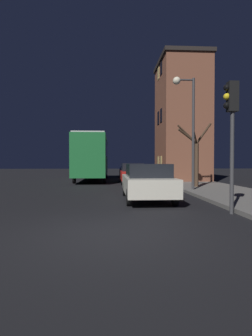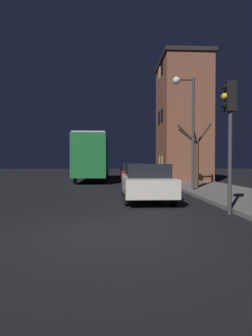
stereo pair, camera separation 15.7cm
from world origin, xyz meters
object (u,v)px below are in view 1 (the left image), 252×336
at_px(bare_tree, 196,155).
at_px(car_mid_lane, 132,173).
at_px(car_near_lane, 147,181).
at_px(car_far_lane, 128,170).
at_px(bus, 92,155).
at_px(traffic_light, 231,119).
at_px(streetlamp, 187,113).

height_order(bare_tree, car_mid_lane, bare_tree).
height_order(bare_tree, car_near_lane, bare_tree).
bearing_deg(car_far_lane, car_near_lane, -91.13).
relative_size(bus, car_near_lane, 2.17).
distance_m(traffic_light, car_mid_lane, 12.20).
height_order(bus, car_far_lane, bus).
bearing_deg(bus, car_mid_lane, -46.36).
bearing_deg(car_mid_lane, traffic_light, -79.97).
distance_m(streetlamp, car_near_lane, 5.07).
xyz_separation_m(bus, car_mid_lane, (3.18, -3.34, -1.45)).
xyz_separation_m(streetlamp, car_far_lane, (-2.17, 14.91, -3.39)).
xyz_separation_m(streetlamp, bare_tree, (0.95, 1.51, -2.13)).
bearing_deg(bus, car_far_lane, 58.37).
height_order(traffic_light, bare_tree, traffic_light).
distance_m(traffic_light, bus, 16.07).
distance_m(traffic_light, car_far_lane, 20.99).
bearing_deg(car_near_lane, car_far_lane, 88.87).
height_order(bare_tree, car_far_lane, bare_tree).
distance_m(bare_tree, car_far_lane, 13.81).
bearing_deg(car_near_lane, streetlamp, 48.26).
height_order(traffic_light, car_near_lane, traffic_light).
relative_size(traffic_light, car_near_lane, 0.89).
xyz_separation_m(car_near_lane, car_far_lane, (0.35, 17.74, -0.02)).
relative_size(traffic_light, car_mid_lane, 0.84).
relative_size(car_near_lane, car_mid_lane, 0.94).
relative_size(traffic_light, car_far_lane, 0.86).
relative_size(streetlamp, traffic_light, 1.48).
bearing_deg(car_near_lane, bare_tree, 51.33).
xyz_separation_m(car_near_lane, car_mid_lane, (0.06, 8.77, -0.00)).
xyz_separation_m(traffic_light, car_mid_lane, (-2.09, 11.83, -2.10)).
xyz_separation_m(bare_tree, car_mid_lane, (-3.41, 4.43, -1.23)).
distance_m(streetlamp, traffic_light, 6.04).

